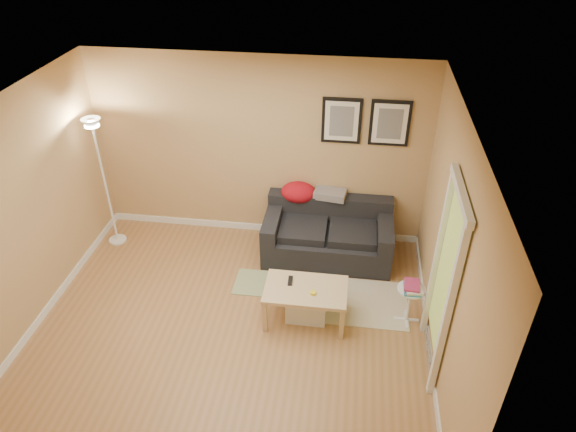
% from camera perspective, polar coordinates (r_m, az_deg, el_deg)
% --- Properties ---
extents(floor, '(4.50, 4.50, 0.00)m').
position_cam_1_polar(floor, '(6.14, -6.30, -12.21)').
color(floor, '#A27145').
rests_on(floor, ground).
extents(ceiling, '(4.50, 4.50, 0.00)m').
position_cam_1_polar(ceiling, '(4.66, -8.28, 10.71)').
color(ceiling, white).
rests_on(ceiling, wall_back).
extents(wall_back, '(4.50, 0.00, 4.50)m').
position_cam_1_polar(wall_back, '(6.97, -3.24, 7.26)').
color(wall_back, tan).
rests_on(wall_back, ground).
extents(wall_front, '(4.50, 0.00, 4.50)m').
position_cam_1_polar(wall_front, '(3.94, -14.47, -19.48)').
color(wall_front, tan).
rests_on(wall_front, ground).
extents(wall_left, '(0.00, 4.00, 4.00)m').
position_cam_1_polar(wall_left, '(6.21, -27.71, -0.46)').
color(wall_left, tan).
rests_on(wall_left, ground).
extents(wall_right, '(0.00, 4.00, 4.00)m').
position_cam_1_polar(wall_right, '(5.25, 17.44, -4.20)').
color(wall_right, tan).
rests_on(wall_right, ground).
extents(baseboard_back, '(4.50, 0.02, 0.10)m').
position_cam_1_polar(baseboard_back, '(7.60, -2.96, -1.26)').
color(baseboard_back, white).
rests_on(baseboard_back, ground).
extents(baseboard_left, '(0.02, 4.00, 0.10)m').
position_cam_1_polar(baseboard_left, '(6.92, -24.94, -9.08)').
color(baseboard_left, white).
rests_on(baseboard_left, ground).
extents(baseboard_right, '(0.02, 4.00, 0.10)m').
position_cam_1_polar(baseboard_right, '(6.07, 15.33, -13.58)').
color(baseboard_right, white).
rests_on(baseboard_right, ground).
extents(sofa, '(1.70, 0.90, 0.75)m').
position_cam_1_polar(sofa, '(6.94, 4.43, -1.84)').
color(sofa, black).
rests_on(sofa, ground).
extents(red_throw, '(0.48, 0.36, 0.28)m').
position_cam_1_polar(red_throw, '(7.03, 1.16, 2.64)').
color(red_throw, '#B71024').
rests_on(red_throw, sofa).
extents(plaid_throw, '(0.45, 0.32, 0.10)m').
position_cam_1_polar(plaid_throw, '(6.99, 4.68, 2.45)').
color(plaid_throw, tan).
rests_on(plaid_throw, sofa).
extents(framed_print_left, '(0.50, 0.04, 0.60)m').
position_cam_1_polar(framed_print_left, '(6.63, 5.96, 10.45)').
color(framed_print_left, black).
rests_on(framed_print_left, wall_back).
extents(framed_print_right, '(0.50, 0.04, 0.60)m').
position_cam_1_polar(framed_print_right, '(6.64, 11.21, 10.04)').
color(framed_print_right, black).
rests_on(framed_print_right, wall_back).
extents(area_rug, '(1.25, 0.85, 0.01)m').
position_cam_1_polar(area_rug, '(6.47, 7.55, -9.39)').
color(area_rug, beige).
rests_on(area_rug, ground).
extents(green_runner, '(0.70, 0.50, 0.01)m').
position_cam_1_polar(green_runner, '(6.67, -2.89, -7.46)').
color(green_runner, '#668C4C').
rests_on(green_runner, ground).
extents(coffee_table, '(1.09, 0.88, 0.47)m').
position_cam_1_polar(coffee_table, '(6.06, 1.94, -9.67)').
color(coffee_table, tan).
rests_on(coffee_table, ground).
extents(remote_control, '(0.06, 0.16, 0.02)m').
position_cam_1_polar(remote_control, '(5.98, 0.25, -7.17)').
color(remote_control, black).
rests_on(remote_control, coffee_table).
extents(tape_roll, '(0.07, 0.07, 0.03)m').
position_cam_1_polar(tape_roll, '(5.82, 2.80, -8.49)').
color(tape_roll, yellow).
rests_on(tape_roll, coffee_table).
extents(storage_bin, '(0.48, 0.35, 0.29)m').
position_cam_1_polar(storage_bin, '(6.15, 2.06, -10.02)').
color(storage_bin, white).
rests_on(storage_bin, ground).
extents(side_table, '(0.32, 0.32, 0.49)m').
position_cam_1_polar(side_table, '(6.19, 13.23, -9.54)').
color(side_table, white).
rests_on(side_table, ground).
extents(book_stack, '(0.26, 0.30, 0.08)m').
position_cam_1_polar(book_stack, '(5.99, 13.63, -7.63)').
color(book_stack, teal).
rests_on(book_stack, side_table).
extents(floor_lamp, '(0.24, 0.24, 1.88)m').
position_cam_1_polar(floor_lamp, '(7.33, -19.51, 3.02)').
color(floor_lamp, white).
rests_on(floor_lamp, ground).
extents(doorway, '(0.12, 1.01, 2.13)m').
position_cam_1_polar(doorway, '(5.30, 16.61, -7.51)').
color(doorway, white).
rests_on(doorway, ground).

